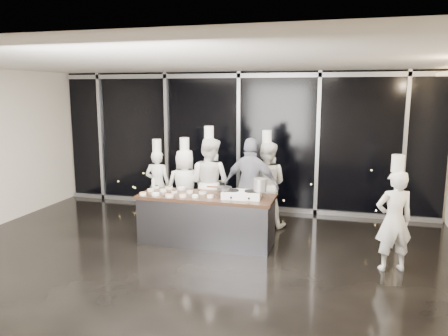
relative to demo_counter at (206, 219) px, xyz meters
The scene contains 15 objects.
ground 1.01m from the demo_counter, 90.00° to the right, with size 9.00×9.00×0.00m, color black.
room_shell 2.01m from the demo_counter, 78.94° to the right, with size 9.02×7.02×3.21m.
window_wall 2.78m from the demo_counter, 90.00° to the left, with size 8.90×0.11×3.20m.
demo_counter is the anchor object (origin of this frame).
stove 0.84m from the demo_counter, ahead, with size 0.70×0.47×0.14m.
frying_pan 0.70m from the demo_counter, ahead, with size 0.47×0.28×0.04m.
stock_pot 1.21m from the demo_counter, ahead, with size 0.22×0.22×0.22m, color #A5A5A7.
prep_bowls 0.79m from the demo_counter, behind, with size 1.38×0.74×0.05m.
squeeze_bottle 1.29m from the demo_counter, 168.61° to the left, with size 0.06×0.06×0.23m.
chef_far_left 1.87m from the demo_counter, 142.12° to the left, with size 0.56×0.38×1.76m.
chef_left 1.26m from the demo_counter, 128.71° to the left, with size 0.91×0.74×1.83m.
chef_center 1.09m from the demo_counter, 104.08° to the left, with size 1.02×0.87×2.07m.
guest 1.17m from the demo_counter, 51.91° to the left, with size 1.14×0.58×1.87m.
chef_right 1.63m from the demo_counter, 56.50° to the left, with size 0.85×0.67×1.98m.
chef_side 3.20m from the demo_counter, ahead, with size 0.67×0.55×1.82m.
Camera 1 is at (2.35, -6.41, 2.76)m, focal length 35.00 mm.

